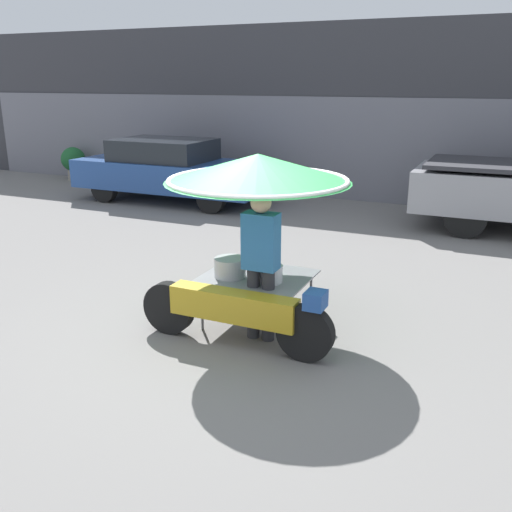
# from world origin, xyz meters

# --- Properties ---
(ground_plane) EXTENTS (36.00, 36.00, 0.00)m
(ground_plane) POSITION_xyz_m (0.00, 0.00, 0.00)
(ground_plane) COLOR slate
(shopfront_building) EXTENTS (28.00, 2.06, 4.06)m
(shopfront_building) POSITION_xyz_m (0.00, 9.00, 2.02)
(shopfront_building) COLOR #38383D
(shopfront_building) RESTS_ON ground
(vendor_motorcycle_cart) EXTENTS (2.25, 2.08, 2.02)m
(vendor_motorcycle_cart) POSITION_xyz_m (0.13, 0.32, 1.59)
(vendor_motorcycle_cart) COLOR black
(vendor_motorcycle_cart) RESTS_ON ground
(vendor_person) EXTENTS (0.38, 0.22, 1.67)m
(vendor_person) POSITION_xyz_m (0.32, 0.04, 0.94)
(vendor_person) COLOR #2D2D33
(vendor_person) RESTS_ON ground
(parked_car) EXTENTS (4.63, 1.80, 1.45)m
(parked_car) POSITION_xyz_m (-4.67, 6.10, 0.76)
(parked_car) COLOR black
(parked_car) RESTS_ON ground
(potted_plant) EXTENTS (0.68, 0.68, 0.94)m
(potted_plant) POSITION_xyz_m (-8.83, 7.48, 0.55)
(potted_plant) COLOR gray
(potted_plant) RESTS_ON ground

